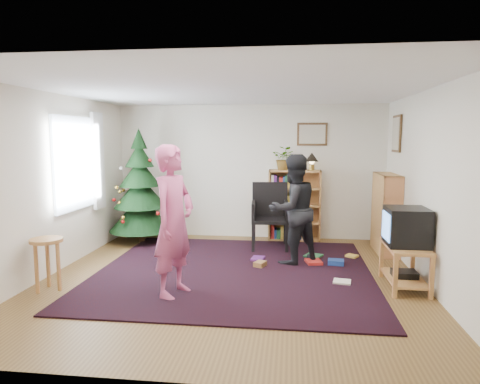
# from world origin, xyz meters

# --- Properties ---
(floor) EXTENTS (5.00, 5.00, 0.00)m
(floor) POSITION_xyz_m (0.00, 0.00, 0.00)
(floor) COLOR brown
(floor) RESTS_ON ground
(ceiling) EXTENTS (5.00, 5.00, 0.00)m
(ceiling) POSITION_xyz_m (0.00, 0.00, 2.50)
(ceiling) COLOR white
(ceiling) RESTS_ON wall_back
(wall_back) EXTENTS (5.00, 0.02, 2.50)m
(wall_back) POSITION_xyz_m (0.00, 2.50, 1.25)
(wall_back) COLOR silver
(wall_back) RESTS_ON floor
(wall_front) EXTENTS (5.00, 0.02, 2.50)m
(wall_front) POSITION_xyz_m (0.00, -2.50, 1.25)
(wall_front) COLOR silver
(wall_front) RESTS_ON floor
(wall_left) EXTENTS (0.02, 5.00, 2.50)m
(wall_left) POSITION_xyz_m (-2.50, 0.00, 1.25)
(wall_left) COLOR silver
(wall_left) RESTS_ON floor
(wall_right) EXTENTS (0.02, 5.00, 2.50)m
(wall_right) POSITION_xyz_m (2.50, 0.00, 1.25)
(wall_right) COLOR silver
(wall_right) RESTS_ON floor
(rug) EXTENTS (3.80, 3.60, 0.02)m
(rug) POSITION_xyz_m (0.00, 0.30, 0.01)
(rug) COLOR black
(rug) RESTS_ON floor
(window_pane) EXTENTS (0.04, 1.20, 1.40)m
(window_pane) POSITION_xyz_m (-2.47, 0.60, 1.50)
(window_pane) COLOR silver
(window_pane) RESTS_ON wall_left
(curtain) EXTENTS (0.06, 0.35, 1.60)m
(curtain) POSITION_xyz_m (-2.43, 1.30, 1.50)
(curtain) COLOR silver
(curtain) RESTS_ON wall_left
(picture_back) EXTENTS (0.55, 0.03, 0.42)m
(picture_back) POSITION_xyz_m (1.15, 2.48, 1.95)
(picture_back) COLOR #4C3319
(picture_back) RESTS_ON wall_back
(picture_right) EXTENTS (0.03, 0.50, 0.60)m
(picture_right) POSITION_xyz_m (2.48, 1.75, 1.95)
(picture_right) COLOR #4C3319
(picture_right) RESTS_ON wall_right
(christmas_tree) EXTENTS (1.13, 1.13, 2.06)m
(christmas_tree) POSITION_xyz_m (-1.92, 1.85, 0.86)
(christmas_tree) COLOR #3F2816
(christmas_tree) RESTS_ON rug
(bookshelf_back) EXTENTS (0.95, 0.30, 1.30)m
(bookshelf_back) POSITION_xyz_m (0.85, 2.34, 0.66)
(bookshelf_back) COLOR #B57040
(bookshelf_back) RESTS_ON floor
(bookshelf_right) EXTENTS (0.30, 0.95, 1.30)m
(bookshelf_right) POSITION_xyz_m (2.34, 1.66, 0.66)
(bookshelf_right) COLOR #B57040
(bookshelf_right) RESTS_ON floor
(tv_stand) EXTENTS (0.47, 0.85, 0.55)m
(tv_stand) POSITION_xyz_m (2.22, -0.07, 0.32)
(tv_stand) COLOR #B57040
(tv_stand) RESTS_ON floor
(crt_tv) EXTENTS (0.50, 0.54, 0.47)m
(crt_tv) POSITION_xyz_m (2.22, -0.07, 0.78)
(crt_tv) COLOR black
(crt_tv) RESTS_ON tv_stand
(armchair) EXTENTS (0.65, 0.65, 1.12)m
(armchair) POSITION_xyz_m (0.43, 1.76, 0.61)
(armchair) COLOR black
(armchair) RESTS_ON rug
(stool) EXTENTS (0.39, 0.39, 0.65)m
(stool) POSITION_xyz_m (-2.20, -0.70, 0.51)
(stool) COLOR #B57040
(stool) RESTS_ON floor
(person_standing) EXTENTS (0.61, 0.76, 1.81)m
(person_standing) POSITION_xyz_m (-0.59, -0.68, 0.90)
(person_standing) COLOR #BF4C7D
(person_standing) RESTS_ON rug
(person_by_chair) EXTENTS (1.01, 0.97, 1.64)m
(person_by_chair) POSITION_xyz_m (0.81, 0.83, 0.82)
(person_by_chair) COLOR black
(person_by_chair) RESTS_ON rug
(potted_plant) EXTENTS (0.47, 0.44, 0.43)m
(potted_plant) POSITION_xyz_m (0.65, 2.34, 1.52)
(potted_plant) COLOR gray
(potted_plant) RESTS_ON bookshelf_back
(table_lamp) EXTENTS (0.24, 0.24, 0.32)m
(table_lamp) POSITION_xyz_m (1.15, 2.34, 1.52)
(table_lamp) COLOR #A57F33
(table_lamp) RESTS_ON bookshelf_back
(floor_clutter) EXTENTS (1.66, 1.44, 0.08)m
(floor_clutter) POSITION_xyz_m (1.08, 0.76, 0.04)
(floor_clutter) COLOR #A51E19
(floor_clutter) RESTS_ON rug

